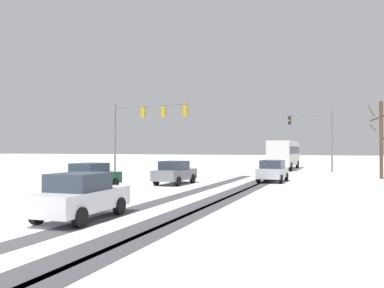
% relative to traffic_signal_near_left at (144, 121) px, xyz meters
% --- Properties ---
extents(wheel_track_left_lane, '(1.08, 30.55, 0.01)m').
position_rel_traffic_signal_near_left_xyz_m(wheel_track_left_lane, '(9.83, -9.73, -4.83)').
color(wheel_track_left_lane, '#4C4C51').
rests_on(wheel_track_left_lane, ground).
extents(wheel_track_right_lane, '(0.86, 30.55, 0.01)m').
position_rel_traffic_signal_near_left_xyz_m(wheel_track_right_lane, '(10.56, -9.73, -4.83)').
color(wheel_track_right_lane, '#4C4C51').
rests_on(wheel_track_right_lane, ground).
extents(wheel_track_center, '(0.96, 30.55, 0.01)m').
position_rel_traffic_signal_near_left_xyz_m(wheel_track_center, '(7.71, -9.73, -4.83)').
color(wheel_track_center, '#4C4C51').
rests_on(wheel_track_center, ground).
extents(sidewalk_kerb_right, '(4.00, 30.55, 0.12)m').
position_rel_traffic_signal_near_left_xyz_m(sidewalk_kerb_right, '(16.26, -11.12, -4.77)').
color(sidewalk_kerb_right, white).
rests_on(sidewalk_kerb_right, ground).
extents(traffic_signal_near_left, '(7.30, 0.63, 6.50)m').
position_rel_traffic_signal_near_left_xyz_m(traffic_signal_near_left, '(0.00, 0.00, 0.00)').
color(traffic_signal_near_left, slate).
rests_on(traffic_signal_near_left, ground).
extents(traffic_signal_far_right, '(6.30, 0.59, 6.50)m').
position_rel_traffic_signal_near_left_xyz_m(traffic_signal_far_right, '(13.12, 14.05, -0.39)').
color(traffic_signal_far_right, slate).
rests_on(traffic_signal_far_right, ground).
extents(car_silver_lead, '(1.93, 4.15, 1.62)m').
position_rel_traffic_signal_near_left_xyz_m(car_silver_lead, '(10.91, -0.19, -4.01)').
color(car_silver_lead, '#B7BABF').
rests_on(car_silver_lead, ground).
extents(car_grey_second, '(1.93, 4.15, 1.62)m').
position_rel_traffic_signal_near_left_xyz_m(car_grey_second, '(4.83, -4.55, -4.01)').
color(car_grey_second, slate).
rests_on(car_grey_second, ground).
extents(car_dark_green_third, '(1.94, 4.15, 1.62)m').
position_rel_traffic_signal_near_left_xyz_m(car_dark_green_third, '(1.75, -10.05, -4.01)').
color(car_dark_green_third, '#194C2D').
rests_on(car_dark_green_third, ground).
extents(car_white_fourth, '(1.98, 4.18, 1.62)m').
position_rel_traffic_signal_near_left_xyz_m(car_white_fourth, '(7.11, -18.22, -4.01)').
color(car_white_fourth, silver).
rests_on(car_white_fourth, ground).
extents(bus_oncoming, '(2.71, 11.01, 3.38)m').
position_rel_traffic_signal_near_left_xyz_m(bus_oncoming, '(9.34, 18.58, -2.84)').
color(bus_oncoming, silver).
rests_on(bus_oncoming, ground).
extents(bare_tree_sidewalk_far, '(2.25, 2.24, 6.39)m').
position_rel_traffic_signal_near_left_xyz_m(bare_tree_sidewalk_far, '(18.79, 6.05, -1.38)').
color(bare_tree_sidewalk_far, '#4C3828').
rests_on(bare_tree_sidewalk_far, ground).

